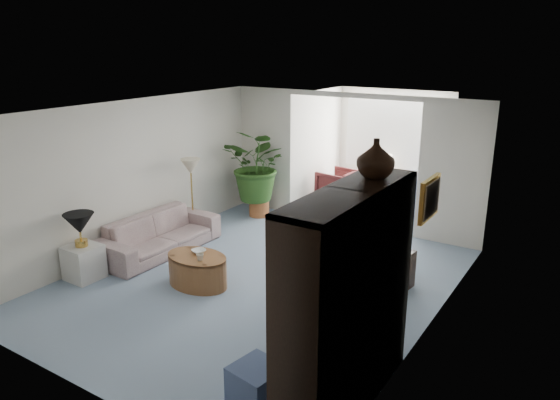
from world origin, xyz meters
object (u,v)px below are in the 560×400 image
Objects in this scene: sofa at (160,234)px; wingback_chair at (342,255)px; side_table_dark at (395,268)px; entertainment_cabinet at (347,301)px; framed_picture at (431,199)px; cabinet_urn at (376,158)px; coffee_bowl at (199,251)px; ottoman at (257,383)px; plant_pot at (259,208)px; sunroom_chair_maroon at (340,187)px; end_table at (84,262)px; table_lamp at (79,224)px; coffee_table at (198,270)px; coffee_cup at (200,257)px; sunroom_table at (385,189)px; sunroom_chair_blue at (407,199)px; floor_lamp at (191,167)px.

wingback_chair is (3.06, 0.61, 0.11)m from sofa.
side_table_dark is 2.82m from entertainment_cabinet.
cabinet_urn is at bearing -101.80° from framed_picture.
coffee_bowl reaches higher than ottoman.
framed_picture is at bearing -31.84° from plant_pot.
plant_pot is at bearing -23.21° from sunroom_chair_maroon.
end_table is 4.55m from entertainment_cabinet.
table_lamp is 0.47× the size of wingback_chair.
framed_picture is 1.33× the size of cabinet_urn.
coffee_bowl is at bearing 116.57° from coffee_table.
framed_picture is 1.92m from side_table_dark.
table_lamp is 4.19× the size of coffee_cup.
sunroom_table is at bearing 142.85° from sunroom_chair_maroon.
framed_picture is at bearing 78.20° from cabinet_urn.
sunroom_chair_blue is at bearing 61.24° from end_table.
table_lamp is at bearing 174.90° from entertainment_cabinet.
sofa is at bearing -112.79° from sunroom_table.
cabinet_urn is at bearing 110.81° from wingback_chair.
sofa is 2.66× the size of sunroom_chair_maroon.
floor_lamp is at bearing -119.57° from sunroom_table.
entertainment_cabinet is 1.23m from ottoman.
end_table is (-0.20, -1.35, -0.06)m from sofa.
coffee_cup is 2.57m from ottoman.
ottoman is at bearing -36.67° from coffee_cup.
sunroom_table is (1.73, 2.38, 0.10)m from plant_pot.
coffee_cup is (1.50, -0.70, 0.18)m from sofa.
wingback_chair is at bearing 116.85° from entertainment_cabinet.
sofa is at bearing -9.56° from sunroom_chair_maroon.
floor_lamp reaches higher than coffee_cup.
coffee_bowl is 4.58m from sunroom_chair_maroon.
sunroom_chair_maroon is (1.28, 4.08, 0.05)m from sofa.
sunroom_chair_maroon is at bearing 74.76° from end_table.
floor_lamp reaches higher than sofa.
table_lamp is 2.24× the size of coffee_bowl.
side_table_dark is (3.96, 2.26, 0.02)m from end_table.
sunroom_chair_maroon reaches higher than coffee_cup.
framed_picture is 4.76× the size of coffee_cup.
sofa is (-4.48, 0.15, -1.38)m from framed_picture.
plant_pot is (-4.19, 2.60, -1.54)m from framed_picture.
floor_lamp is 0.17× the size of entertainment_cabinet.
sunroom_chair_maroon reaches higher than side_table_dark.
side_table_dark is 4.28m from sunroom_table.
cabinet_urn reaches higher than wingback_chair.
sunroom_chair_blue reaches higher than sunroom_table.
coffee_cup reaches higher than coffee_bowl.
framed_picture reaches higher than sunroom_chair_maroon.
end_table reaches higher than ottoman.
table_lamp is at bearing -154.10° from coffee_table.
coffee_table is 1.17× the size of sunroom_chair_maroon.
table_lamp is 1.17× the size of cabinet_urn.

